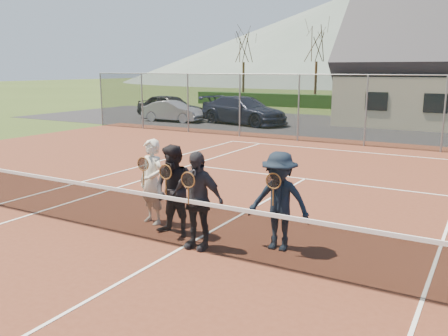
# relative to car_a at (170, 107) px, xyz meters

# --- Properties ---
(ground) EXTENTS (220.00, 220.00, 0.00)m
(ground) POSITION_rel_car_a_xyz_m (13.79, 1.58, -0.81)
(ground) COLOR #314418
(ground) RESTS_ON ground
(court_surface) EXTENTS (30.00, 30.00, 0.02)m
(court_surface) POSITION_rel_car_a_xyz_m (13.79, -18.42, -0.80)
(court_surface) COLOR #562819
(court_surface) RESTS_ON ground
(tarmac_carpark) EXTENTS (40.00, 12.00, 0.01)m
(tarmac_carpark) POSITION_rel_car_a_xyz_m (9.79, 1.58, -0.80)
(tarmac_carpark) COLOR black
(tarmac_carpark) RESTS_ON ground
(hedge_row) EXTENTS (40.00, 1.20, 1.10)m
(hedge_row) POSITION_rel_car_a_xyz_m (13.79, 13.58, -0.26)
(hedge_row) COLOR #183210
(hedge_row) RESTS_ON ground
(hill_west) EXTENTS (110.00, 110.00, 18.00)m
(hill_west) POSITION_rel_car_a_xyz_m (-11.21, 76.58, 8.19)
(hill_west) COLOR #57685F
(hill_west) RESTS_ON ground
(car_a) EXTENTS (4.95, 2.53, 1.62)m
(car_a) POSITION_rel_car_a_xyz_m (0.00, 0.00, 0.00)
(car_a) COLOR black
(car_a) RESTS_ON ground
(car_b) EXTENTS (3.98, 1.59, 1.29)m
(car_b) POSITION_rel_car_a_xyz_m (1.03, -1.08, -0.16)
(car_b) COLOR #9A9BA2
(car_b) RESTS_ON ground
(car_c) EXTENTS (6.03, 3.51, 1.64)m
(car_c) POSITION_rel_car_a_xyz_m (5.50, -0.14, 0.01)
(car_c) COLOR black
(car_c) RESTS_ON ground
(court_markings) EXTENTS (11.03, 23.83, 0.01)m
(court_markings) POSITION_rel_car_a_xyz_m (13.79, -18.42, -0.78)
(court_markings) COLOR white
(court_markings) RESTS_ON court_surface
(tennis_net) EXTENTS (11.68, 0.08, 1.10)m
(tennis_net) POSITION_rel_car_a_xyz_m (13.79, -18.42, -0.27)
(tennis_net) COLOR slate
(tennis_net) RESTS_ON ground
(perimeter_fence) EXTENTS (30.07, 0.07, 3.02)m
(perimeter_fence) POSITION_rel_car_a_xyz_m (13.79, -4.92, 0.72)
(perimeter_fence) COLOR slate
(perimeter_fence) RESTS_ON ground
(tree_a) EXTENTS (3.20, 3.20, 7.77)m
(tree_a) POSITION_rel_car_a_xyz_m (-2.21, 14.58, 4.98)
(tree_a) COLOR #382514
(tree_a) RESTS_ON ground
(tree_b) EXTENTS (3.20, 3.20, 7.77)m
(tree_b) POSITION_rel_car_a_xyz_m (4.79, 14.58, 4.98)
(tree_b) COLOR #392114
(tree_b) RESTS_ON ground
(player_a) EXTENTS (0.73, 0.56, 1.80)m
(player_a) POSITION_rel_car_a_xyz_m (12.42, -17.54, 0.11)
(player_a) COLOR silver
(player_a) RESTS_ON court_surface
(player_b) EXTENTS (0.89, 0.71, 1.80)m
(player_b) POSITION_rel_car_a_xyz_m (13.28, -17.92, 0.11)
(player_b) COLOR black
(player_b) RESTS_ON court_surface
(player_c) EXTENTS (1.07, 0.53, 1.80)m
(player_c) POSITION_rel_car_a_xyz_m (14.01, -18.25, 0.11)
(player_c) COLOR #27272D
(player_c) RESTS_ON court_surface
(player_d) EXTENTS (1.20, 0.74, 1.80)m
(player_d) POSITION_rel_car_a_xyz_m (15.33, -17.59, 0.11)
(player_d) COLOR black
(player_d) RESTS_ON court_surface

